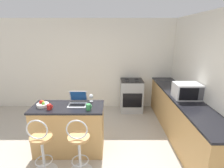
# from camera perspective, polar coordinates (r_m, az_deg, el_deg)

# --- Properties ---
(wall_back) EXTENTS (12.00, 0.06, 2.60)m
(wall_back) POSITION_cam_1_polar(r_m,az_deg,el_deg) (5.20, -5.67, 6.23)
(wall_back) COLOR silver
(wall_back) RESTS_ON ground_plane
(breakfast_bar) EXTENTS (1.30, 0.61, 0.93)m
(breakfast_bar) POSITION_cam_1_polar(r_m,az_deg,el_deg) (3.50, -13.80, -13.98)
(breakfast_bar) COLOR tan
(breakfast_bar) RESTS_ON ground_plane
(counter_right) EXTENTS (0.59, 3.26, 0.93)m
(counter_right) POSITION_cam_1_polar(r_m,az_deg,el_deg) (4.14, 21.43, -9.72)
(counter_right) COLOR tan
(counter_right) RESTS_ON ground_plane
(bar_stool_near) EXTENTS (0.40, 0.40, 1.00)m
(bar_stool_near) POSITION_cam_1_polar(r_m,az_deg,el_deg) (3.11, -21.99, -18.91)
(bar_stool_near) COLOR silver
(bar_stool_near) RESTS_ON ground_plane
(bar_stool_far) EXTENTS (0.40, 0.40, 1.00)m
(bar_stool_far) POSITION_cam_1_polar(r_m,az_deg,el_deg) (2.95, -10.76, -19.94)
(bar_stool_far) COLOR silver
(bar_stool_far) RESTS_ON ground_plane
(laptop) EXTENTS (0.33, 0.32, 0.24)m
(laptop) POSITION_cam_1_polar(r_m,az_deg,el_deg) (3.33, -11.17, -5.46)
(laptop) COLOR #B7BABF
(laptop) RESTS_ON breakfast_bar
(microwave) EXTENTS (0.52, 0.39, 0.31)m
(microwave) POSITION_cam_1_polar(r_m,az_deg,el_deg) (3.83, 23.27, -2.09)
(microwave) COLOR silver
(microwave) RESTS_ON counter_right
(stove_range) EXTENTS (0.62, 0.57, 0.93)m
(stove_range) POSITION_cam_1_polar(r_m,az_deg,el_deg) (5.10, 6.25, -3.73)
(stove_range) COLOR #9EA3A8
(stove_range) RESTS_ON ground_plane
(mug_green) EXTENTS (0.10, 0.08, 0.10)m
(mug_green) POSITION_cam_1_polar(r_m,az_deg,el_deg) (3.06, -7.74, -7.42)
(mug_green) COLOR #338447
(mug_green) RESTS_ON breakfast_bar
(mug_red) EXTENTS (0.10, 0.08, 0.09)m
(mug_red) POSITION_cam_1_polar(r_m,az_deg,el_deg) (3.24, -19.83, -7.03)
(mug_red) COLOR red
(mug_red) RESTS_ON breakfast_bar
(fruit_bowl) EXTENTS (0.21, 0.21, 0.11)m
(fruit_bowl) POSITION_cam_1_polar(r_m,az_deg,el_deg) (3.41, -21.78, -6.22)
(fruit_bowl) COLOR silver
(fruit_bowl) RESTS_ON breakfast_bar
(mug_white) EXTENTS (0.09, 0.07, 0.09)m
(mug_white) POSITION_cam_1_polar(r_m,az_deg,el_deg) (4.52, 21.42, -0.66)
(mug_white) COLOR white
(mug_white) RESTS_ON counter_right
(wine_glass_tall) EXTENTS (0.08, 0.08, 0.15)m
(wine_glass_tall) POSITION_cam_1_polar(r_m,az_deg,el_deg) (3.40, -6.89, -4.04)
(wine_glass_tall) COLOR silver
(wine_glass_tall) RESTS_ON breakfast_bar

